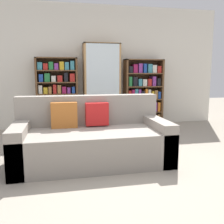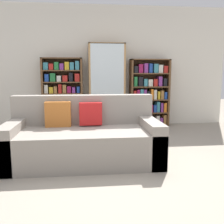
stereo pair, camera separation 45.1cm
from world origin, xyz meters
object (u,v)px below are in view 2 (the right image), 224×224
display_cabinet (107,86)px  bookshelf_left (63,94)px  bookshelf_right (149,94)px  wine_bottle (134,127)px  couch (84,139)px

display_cabinet → bookshelf_left: bearing=179.0°
display_cabinet → bookshelf_right: size_ratio=1.22×
bookshelf_right → wine_bottle: 1.08m
bookshelf_left → bookshelf_right: bearing=-0.0°
couch → wine_bottle: size_ratio=6.12×
couch → bookshelf_left: (-0.46, 2.16, 0.45)m
couch → bookshelf_right: (1.48, 2.16, 0.43)m
bookshelf_left → display_cabinet: 0.98m
couch → display_cabinet: bearing=76.6°
bookshelf_left → bookshelf_right: bookshelf_left is taller
couch → wine_bottle: (1.00, 1.41, -0.17)m
couch → display_cabinet: (0.51, 2.15, 0.61)m
couch → bookshelf_right: 2.66m
couch → bookshelf_left: 2.26m
display_cabinet → wine_bottle: (0.48, -0.74, -0.78)m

